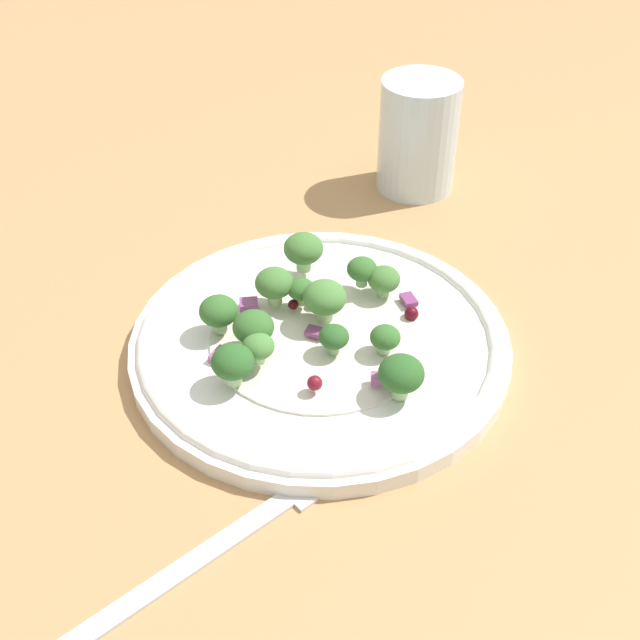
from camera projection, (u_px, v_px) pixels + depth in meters
ground_plane at (314, 394)px, 55.37cm from camera, size 180.00×180.00×2.00cm
plate at (320, 341)px, 56.72cm from camera, size 25.84×25.84×1.70cm
dressing_pool at (320, 336)px, 56.44cm from camera, size 14.99×14.99×0.20cm
broccoli_floret_0 at (301, 290)px, 57.55cm from camera, size 1.92×1.92×1.95cm
broccoli_floret_1 at (303, 249)px, 60.20cm from camera, size 2.89×2.89×2.92cm
broccoli_floret_2 at (258, 347)px, 52.79cm from camera, size 2.06×2.06×2.09cm
broccoli_floret_3 at (274, 284)px, 57.59cm from camera, size 2.69×2.69×2.73cm
broccoli_floret_4 at (401, 375)px, 50.92cm from camera, size 2.88×2.88×2.91cm
broccoli_floret_5 at (334, 338)px, 54.08cm from camera, size 2.00×2.00×2.02cm
broccoli_floret_6 at (219, 312)px, 55.59cm from camera, size 2.63×2.63×2.66cm
broccoli_floret_7 at (325, 298)px, 56.06cm from camera, size 2.95×2.95×2.99cm
broccoli_floret_8 at (384, 280)px, 58.84cm from camera, size 2.33×2.33×2.36cm
broccoli_floret_9 at (385, 338)px, 54.14cm from camera, size 2.01×2.01×2.04cm
broccoli_floret_10 at (233, 363)px, 51.63cm from camera, size 2.72×2.72×2.75cm
broccoli_floret_11 at (362, 270)px, 58.95cm from camera, size 2.17×2.17×2.20cm
broccoli_floret_12 at (253, 328)px, 53.92cm from camera, size 2.72×2.72×2.75cm
cranberry_0 at (293, 304)px, 58.02cm from camera, size 0.74×0.74×0.74cm
cranberry_1 at (315, 383)px, 51.57cm from camera, size 0.97×0.97×0.97cm
cranberry_2 at (319, 297)px, 58.23cm from camera, size 0.90×0.90×0.90cm
cranberry_3 at (411, 314)px, 57.59cm from camera, size 0.99×0.99×0.99cm
onion_bit_0 at (247, 327)px, 56.47cm from camera, size 1.62×1.54×0.48cm
onion_bit_1 at (249, 304)px, 58.10cm from camera, size 1.68×1.69×0.53cm
onion_bit_2 at (379, 379)px, 52.20cm from camera, size 1.32×1.29×0.60cm
onion_bit_3 at (315, 332)px, 56.02cm from camera, size 1.55×1.34×0.31cm
onion_bit_4 at (409, 300)px, 58.74cm from camera, size 1.62×1.44×0.40cm
onion_bit_5 at (220, 356)px, 54.57cm from camera, size 1.28×1.57×0.51cm
fork at (223, 541)px, 44.92cm from camera, size 4.27×18.67×0.50cm
water_glass at (418, 135)px, 71.34cm from camera, size 6.80×6.80×9.81cm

